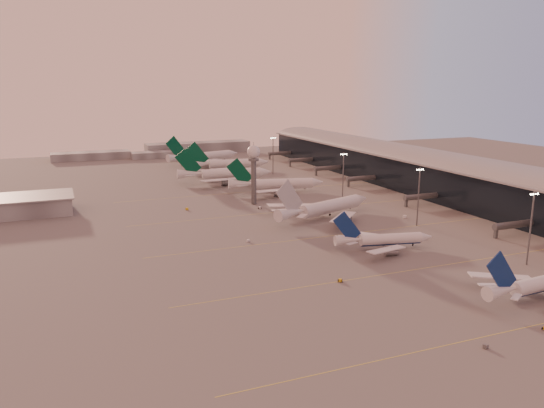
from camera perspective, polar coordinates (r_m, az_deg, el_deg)
name	(u,v)px	position (r m, az deg, el deg)	size (l,w,h in m)	color
ground	(379,289)	(160.81, 11.40, -8.99)	(700.00, 700.00, 0.00)	#5D5B5B
taxiway_markings	(365,231)	(220.90, 9.95, -2.88)	(180.00, 185.25, 0.02)	gold
terminal	(435,174)	(306.38, 17.10, 3.14)	(57.00, 362.00, 23.04)	black
radar_tower	(254,163)	(262.26, -1.99, 4.46)	(6.40, 6.40, 31.10)	#525559
mast_a	(531,225)	(193.76, 26.08, -2.04)	(3.60, 0.56, 25.00)	#525559
mast_b	(419,194)	(230.94, 15.49, 1.04)	(3.60, 0.56, 25.00)	#525559
mast_c	(343,175)	(273.22, 7.66, 3.16)	(3.60, 0.56, 25.00)	#525559
mast_d	(273,154)	(352.54, 0.11, 5.44)	(3.60, 0.56, 25.00)	#525559
distant_horizon	(168,150)	(460.46, -11.13, 5.70)	(165.00, 37.50, 9.00)	slate
narrowbody_near	(539,287)	(168.49, 26.76, -7.95)	(41.44, 33.02, 16.18)	silver
narrowbody_mid	(384,241)	(197.58, 11.94, -3.94)	(37.94, 29.99, 14.97)	silver
widebody_white	(325,210)	(239.13, 5.77, -0.66)	(56.05, 44.14, 20.58)	silver
greentail_a	(277,186)	(294.43, 0.53, 1.95)	(53.92, 43.13, 19.80)	silver
greentail_b	(225,176)	(326.71, -5.04, 3.03)	(58.79, 47.17, 21.44)	silver
greentail_c	(229,166)	(367.87, -4.61, 4.13)	(58.31, 46.96, 21.17)	silver
greentail_d	(204,158)	(406.04, -7.30, 4.92)	(60.14, 47.92, 22.38)	silver
gsv_truck_a	(487,344)	(134.45, 22.09, -13.75)	(5.40, 3.26, 2.05)	#585A5D
gsv_tug_mid	(340,281)	(164.38, 7.34, -8.17)	(3.68, 3.17, 0.90)	gold
gsv_truck_b	(421,235)	(215.56, 15.71, -3.22)	(6.44, 3.94, 2.45)	gold
gsv_truck_c	(249,239)	(203.07, -2.53, -3.80)	(5.00, 4.08, 1.95)	white
gsv_catering_b	(405,213)	(245.59, 14.15, -0.92)	(5.91, 3.08, 4.70)	white
gsv_tug_far	(260,208)	(255.76, -1.32, -0.41)	(2.68, 3.90, 1.04)	white
gsv_truck_d	(186,208)	(256.64, -9.20, -0.38)	(3.77, 6.01, 2.28)	gold
gsv_tug_hangar	(285,183)	(318.47, 1.38, 2.24)	(4.22, 2.81, 1.14)	gold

